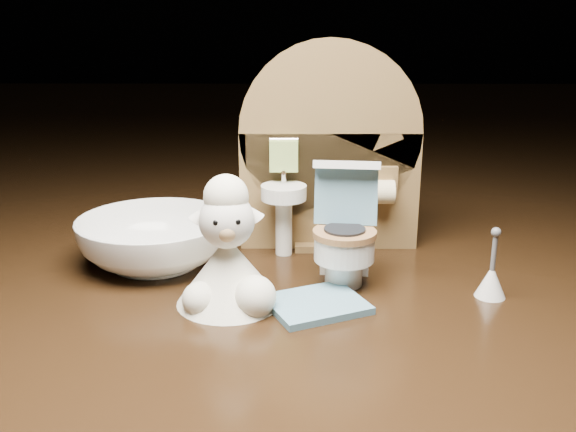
{
  "coord_description": "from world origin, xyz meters",
  "views": [
    {
      "loc": [
        -0.03,
        -0.39,
        0.17
      ],
      "look_at": [
        -0.03,
        -0.01,
        0.05
      ],
      "focal_mm": 40.0,
      "sensor_mm": 36.0,
      "label": 1
    }
  ],
  "objects": [
    {
      "name": "toilet_brush",
      "position": [
        0.09,
        -0.03,
        0.01
      ],
      "size": [
        0.02,
        0.02,
        0.04
      ],
      "color": "white",
      "rests_on": "ground"
    },
    {
      "name": "toy_toilet",
      "position": [
        0.01,
        -0.0,
        0.03
      ],
      "size": [
        0.04,
        0.05,
        0.08
      ],
      "rotation": [
        0.0,
        0.0,
        -0.1
      ],
      "color": "white",
      "rests_on": "ground"
    },
    {
      "name": "ceramic_bowl",
      "position": [
        -0.12,
        0.03,
        0.02
      ],
      "size": [
        0.14,
        0.14,
        0.03
      ],
      "primitive_type": "imported",
      "rotation": [
        0.0,
        0.0,
        -0.42
      ],
      "color": "white",
      "rests_on": "ground"
    },
    {
      "name": "backdrop_panel",
      "position": [
        -0.0,
        0.06,
        0.07
      ],
      "size": [
        0.13,
        0.05,
        0.15
      ],
      "color": "brown",
      "rests_on": "ground"
    },
    {
      "name": "bath_mat",
      "position": [
        -0.01,
        -0.04,
        0.0
      ],
      "size": [
        0.07,
        0.06,
        0.0
      ],
      "primitive_type": "cube",
      "rotation": [
        0.0,
        0.0,
        0.42
      ],
      "color": "#578499",
      "rests_on": "ground"
    },
    {
      "name": "plush_lamb",
      "position": [
        -0.06,
        -0.04,
        0.03
      ],
      "size": [
        0.06,
        0.06,
        0.08
      ],
      "rotation": [
        0.0,
        0.0,
        0.11
      ],
      "color": "white",
      "rests_on": "ground"
    }
  ]
}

